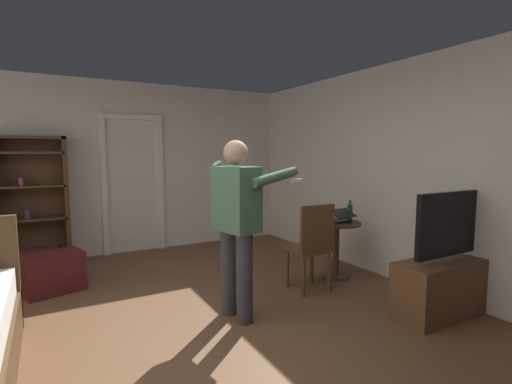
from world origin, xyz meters
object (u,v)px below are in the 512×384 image
(laptop, at_px, (337,218))
(person_blue_shirt, at_px, (237,216))
(suitcase_small, at_px, (37,264))
(wooden_chair, at_px, (312,244))
(side_table, at_px, (336,240))
(bottle_on_table, at_px, (350,213))
(tv_flatscreen, at_px, (449,278))
(suitcase_dark, at_px, (53,273))
(bookshelf, at_px, (33,197))

(laptop, distance_m, person_blue_shirt, 1.63)
(suitcase_small, bearing_deg, wooden_chair, -22.51)
(wooden_chair, height_order, suitcase_small, wooden_chair)
(side_table, height_order, bottle_on_table, bottle_on_table)
(bottle_on_table, bearing_deg, tv_flatscreen, -84.89)
(side_table, xyz_separation_m, person_blue_shirt, (-1.59, -0.44, 0.50))
(wooden_chair, distance_m, suitcase_dark, 2.91)
(bookshelf, height_order, tv_flatscreen, bookshelf)
(person_blue_shirt, bearing_deg, suitcase_small, 127.04)
(bottle_on_table, bearing_deg, bookshelf, 144.80)
(tv_flatscreen, height_order, laptop, tv_flatscreen)
(side_table, distance_m, suitcase_small, 3.73)
(laptop, bearing_deg, suitcase_small, 150.62)
(bookshelf, xyz_separation_m, wooden_chair, (2.72, -2.58, -0.41))
(wooden_chair, bearing_deg, suitcase_dark, 151.02)
(bookshelf, bearing_deg, bottle_on_table, -35.20)
(side_table, height_order, suitcase_dark, side_table)
(tv_flatscreen, bearing_deg, wooden_chair, 126.70)
(wooden_chair, height_order, suitcase_dark, wooden_chair)
(laptop, distance_m, bottle_on_table, 0.18)
(tv_flatscreen, bearing_deg, suitcase_dark, 143.27)
(tv_flatscreen, xyz_separation_m, laptop, (-0.28, 1.30, 0.41))
(person_blue_shirt, relative_size, suitcase_small, 3.70)
(bottle_on_table, relative_size, suitcase_small, 0.60)
(side_table, height_order, wooden_chair, wooden_chair)
(tv_flatscreen, bearing_deg, person_blue_shirt, 153.87)
(wooden_chair, distance_m, suitcase_small, 3.40)
(person_blue_shirt, xyz_separation_m, suitcase_dark, (-1.51, 1.60, -0.75))
(tv_flatscreen, height_order, side_table, tv_flatscreen)
(laptop, height_order, bottle_on_table, bottle_on_table)
(bottle_on_table, bearing_deg, laptop, 167.20)
(bottle_on_table, xyz_separation_m, suitcase_small, (-3.41, 1.86, -0.63))
(wooden_chair, bearing_deg, person_blue_shirt, -169.27)
(suitcase_dark, bearing_deg, tv_flatscreen, -52.29)
(side_table, distance_m, suitcase_dark, 3.31)
(bottle_on_table, xyz_separation_m, person_blue_shirt, (-1.73, -0.36, 0.16))
(bookshelf, bearing_deg, suitcase_dark, -80.96)
(wooden_chair, bearing_deg, tv_flatscreen, -53.30)
(tv_flatscreen, bearing_deg, bottle_on_table, 95.11)
(suitcase_small, bearing_deg, suitcase_dark, -60.34)
(wooden_chair, relative_size, person_blue_shirt, 0.59)
(side_table, bearing_deg, tv_flatscreen, -79.34)
(bottle_on_table, relative_size, suitcase_dark, 0.45)
(bottle_on_table, relative_size, wooden_chair, 0.27)
(laptop, xyz_separation_m, bottle_on_table, (0.16, -0.04, 0.06))
(bottle_on_table, distance_m, suitcase_dark, 3.51)
(tv_flatscreen, relative_size, person_blue_shirt, 0.74)
(person_blue_shirt, distance_m, suitcase_dark, 2.32)
(laptop, height_order, person_blue_shirt, person_blue_shirt)
(person_blue_shirt, bearing_deg, bottle_on_table, 11.80)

